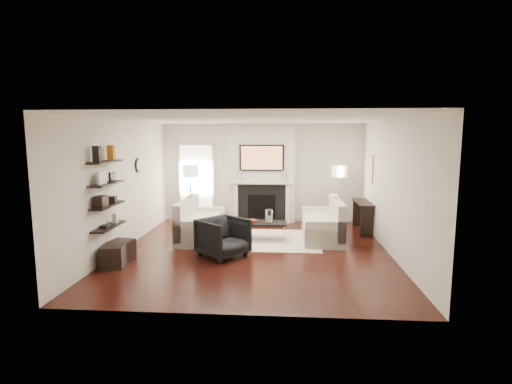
# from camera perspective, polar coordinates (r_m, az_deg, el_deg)

# --- Properties ---
(room_envelope) EXTENTS (6.00, 6.00, 6.00)m
(room_envelope) POSITION_cam_1_polar(r_m,az_deg,el_deg) (8.10, -0.31, 0.81)
(room_envelope) COLOR black
(room_envelope) RESTS_ON ground
(chimney_breast) EXTENTS (1.80, 0.25, 2.70)m
(chimney_breast) POSITION_cam_1_polar(r_m,az_deg,el_deg) (10.95, 0.87, 2.70)
(chimney_breast) COLOR silver
(chimney_breast) RESTS_ON floor
(fireplace_surround) EXTENTS (1.30, 0.02, 1.04)m
(fireplace_surround) POSITION_cam_1_polar(r_m,az_deg,el_deg) (10.93, 0.82, -1.70)
(fireplace_surround) COLOR black
(fireplace_surround) RESTS_ON floor
(firebox) EXTENTS (0.75, 0.02, 0.65)m
(firebox) POSITION_cam_1_polar(r_m,az_deg,el_deg) (10.93, 0.82, -2.07)
(firebox) COLOR black
(firebox) RESTS_ON floor
(mantel_pilaster_l) EXTENTS (0.12, 0.08, 1.10)m
(mantel_pilaster_l) POSITION_cam_1_polar(r_m,az_deg,el_deg) (10.96, -2.95, -1.52)
(mantel_pilaster_l) COLOR white
(mantel_pilaster_l) RESTS_ON floor
(mantel_pilaster_r) EXTENTS (0.12, 0.08, 1.10)m
(mantel_pilaster_r) POSITION_cam_1_polar(r_m,az_deg,el_deg) (10.87, 4.60, -1.61)
(mantel_pilaster_r) COLOR white
(mantel_pilaster_r) RESTS_ON floor
(mantel_shelf) EXTENTS (1.70, 0.18, 0.07)m
(mantel_shelf) POSITION_cam_1_polar(r_m,az_deg,el_deg) (10.79, 0.81, 1.40)
(mantel_shelf) COLOR white
(mantel_shelf) RESTS_ON chimney_breast
(tv_body) EXTENTS (1.20, 0.06, 0.70)m
(tv_body) POSITION_cam_1_polar(r_m,az_deg,el_deg) (10.76, 0.82, 4.90)
(tv_body) COLOR black
(tv_body) RESTS_ON chimney_breast
(tv_screen) EXTENTS (1.10, 0.00, 0.62)m
(tv_screen) POSITION_cam_1_polar(r_m,az_deg,el_deg) (10.73, 0.81, 4.89)
(tv_screen) COLOR #BF723F
(tv_screen) RESTS_ON tv_body
(candlestick_l_tall) EXTENTS (0.04, 0.04, 0.30)m
(candlestick_l_tall) POSITION_cam_1_polar(r_m,az_deg,el_deg) (10.83, -2.10, 2.40)
(candlestick_l_tall) COLOR silver
(candlestick_l_tall) RESTS_ON mantel_shelf
(candlestick_l_short) EXTENTS (0.04, 0.04, 0.24)m
(candlestick_l_short) POSITION_cam_1_polar(r_m,az_deg,el_deg) (10.84, -2.78, 2.24)
(candlestick_l_short) COLOR silver
(candlestick_l_short) RESTS_ON mantel_shelf
(candlestick_r_tall) EXTENTS (0.04, 0.04, 0.30)m
(candlestick_r_tall) POSITION_cam_1_polar(r_m,az_deg,el_deg) (10.76, 3.74, 2.35)
(candlestick_r_tall) COLOR silver
(candlestick_r_tall) RESTS_ON mantel_shelf
(candlestick_r_short) EXTENTS (0.04, 0.04, 0.24)m
(candlestick_r_short) POSITION_cam_1_polar(r_m,az_deg,el_deg) (10.76, 4.43, 2.19)
(candlestick_r_short) COLOR silver
(candlestick_r_short) RESTS_ON mantel_shelf
(hallway_panel) EXTENTS (0.90, 0.02, 2.10)m
(hallway_panel) POSITION_cam_1_polar(r_m,az_deg,el_deg) (11.34, -8.48, 1.28)
(hallway_panel) COLOR white
(hallway_panel) RESTS_ON floor
(door_trim_l) EXTENTS (0.06, 0.06, 2.16)m
(door_trim_l) POSITION_cam_1_polar(r_m,az_deg,el_deg) (11.44, -10.85, 1.28)
(door_trim_l) COLOR white
(door_trim_l) RESTS_ON floor
(door_trim_r) EXTENTS (0.06, 0.06, 2.16)m
(door_trim_r) POSITION_cam_1_polar(r_m,az_deg,el_deg) (11.23, -6.11, 1.25)
(door_trim_r) COLOR white
(door_trim_r) RESTS_ON floor
(door_trim_top) EXTENTS (1.02, 0.06, 0.06)m
(door_trim_top) POSITION_cam_1_polar(r_m,az_deg,el_deg) (11.25, -8.61, 6.74)
(door_trim_top) COLOR white
(door_trim_top) RESTS_ON wall_back
(rug) EXTENTS (2.60, 2.00, 0.01)m
(rug) POSITION_cam_1_polar(r_m,az_deg,el_deg) (9.22, 0.84, -6.81)
(rug) COLOR beige
(rug) RESTS_ON floor
(loveseat_left_base) EXTENTS (0.85, 1.80, 0.42)m
(loveseat_left_base) POSITION_cam_1_polar(r_m,az_deg,el_deg) (9.36, -7.81, -5.38)
(loveseat_left_base) COLOR beige
(loveseat_left_base) RESTS_ON floor
(loveseat_left_back) EXTENTS (0.18, 1.80, 0.80)m
(loveseat_left_back) POSITION_cam_1_polar(r_m,az_deg,el_deg) (9.36, -9.86, -3.43)
(loveseat_left_back) COLOR beige
(loveseat_left_back) RESTS_ON floor
(loveseat_left_arm_n) EXTENTS (0.85, 0.18, 0.60)m
(loveseat_left_arm_n) POSITION_cam_1_polar(r_m,az_deg,el_deg) (8.57, -8.95, -6.04)
(loveseat_left_arm_n) COLOR beige
(loveseat_left_arm_n) RESTS_ON floor
(loveseat_left_arm_s) EXTENTS (0.85, 0.18, 0.60)m
(loveseat_left_arm_s) POSITION_cam_1_polar(r_m,az_deg,el_deg) (10.11, -6.87, -3.83)
(loveseat_left_arm_s) COLOR beige
(loveseat_left_arm_s) RESTS_ON floor
(loveseat_left_cushion) EXTENTS (0.63, 1.44, 0.10)m
(loveseat_left_cushion) POSITION_cam_1_polar(r_m,az_deg,el_deg) (9.29, -7.54, -3.83)
(loveseat_left_cushion) COLOR beige
(loveseat_left_cushion) RESTS_ON loveseat_left_base
(pillow_left_orange) EXTENTS (0.10, 0.42, 0.42)m
(pillow_left_orange) POSITION_cam_1_polar(r_m,az_deg,el_deg) (9.61, -9.46, -1.89)
(pillow_left_orange) COLOR #A16113
(pillow_left_orange) RESTS_ON loveseat_left_cushion
(pillow_left_charcoal) EXTENTS (0.10, 0.40, 0.40)m
(pillow_left_charcoal) POSITION_cam_1_polar(r_m,az_deg,el_deg) (9.04, -10.35, -2.60)
(pillow_left_charcoal) COLOR black
(pillow_left_charcoal) RESTS_ON loveseat_left_cushion
(loveseat_right_base) EXTENTS (0.85, 1.80, 0.42)m
(loveseat_right_base) POSITION_cam_1_polar(r_m,az_deg,el_deg) (9.36, 9.37, -5.40)
(loveseat_right_base) COLOR beige
(loveseat_right_base) RESTS_ON floor
(loveseat_right_back) EXTENTS (0.18, 1.80, 0.80)m
(loveseat_right_back) POSITION_cam_1_polar(r_m,az_deg,el_deg) (9.33, 11.47, -3.52)
(loveseat_right_back) COLOR beige
(loveseat_right_back) RESTS_ON floor
(loveseat_right_arm_n) EXTENTS (0.85, 0.18, 0.60)m
(loveseat_right_arm_n) POSITION_cam_1_polar(r_m,az_deg,el_deg) (8.56, 9.87, -6.08)
(loveseat_right_arm_n) COLOR beige
(loveseat_right_arm_n) RESTS_ON floor
(loveseat_right_arm_s) EXTENTS (0.85, 0.18, 0.60)m
(loveseat_right_arm_s) POSITION_cam_1_polar(r_m,az_deg,el_deg) (10.13, 8.97, -3.84)
(loveseat_right_arm_s) COLOR beige
(loveseat_right_arm_s) RESTS_ON floor
(loveseat_right_cushion) EXTENTS (0.63, 1.44, 0.10)m
(loveseat_right_cushion) POSITION_cam_1_polar(r_m,az_deg,el_deg) (9.30, 9.10, -3.84)
(loveseat_right_cushion) COLOR beige
(loveseat_right_cushion) RESTS_ON loveseat_right_base
(pillow_right_orange) EXTENTS (0.10, 0.42, 0.42)m
(pillow_right_orange) POSITION_cam_1_polar(r_m,az_deg,el_deg) (9.59, 11.28, -1.96)
(pillow_right_orange) COLOR #A16113
(pillow_right_orange) RESTS_ON loveseat_right_cushion
(pillow_right_charcoal) EXTENTS (0.10, 0.40, 0.40)m
(pillow_right_charcoal) POSITION_cam_1_polar(r_m,az_deg,el_deg) (9.00, 11.74, -2.69)
(pillow_right_charcoal) COLOR black
(pillow_right_charcoal) RESTS_ON loveseat_right_cushion
(coffee_table) EXTENTS (1.10, 0.55, 0.04)m
(coffee_table) POSITION_cam_1_polar(r_m,az_deg,el_deg) (9.11, 0.91, -4.44)
(coffee_table) COLOR black
(coffee_table) RESTS_ON floor
(coffee_leg_nw) EXTENTS (0.02, 0.02, 0.38)m
(coffee_leg_nw) POSITION_cam_1_polar(r_m,az_deg,el_deg) (8.99, -2.37, -6.00)
(coffee_leg_nw) COLOR silver
(coffee_leg_nw) RESTS_ON floor
(coffee_leg_ne) EXTENTS (0.02, 0.02, 0.38)m
(coffee_leg_ne) POSITION_cam_1_polar(r_m,az_deg,el_deg) (8.93, 4.05, -6.10)
(coffee_leg_ne) COLOR silver
(coffee_leg_ne) RESTS_ON floor
(coffee_leg_sw) EXTENTS (0.02, 0.02, 0.38)m
(coffee_leg_sw) POSITION_cam_1_polar(r_m,az_deg,el_deg) (9.41, -2.07, -5.35)
(coffee_leg_sw) COLOR silver
(coffee_leg_sw) RESTS_ON floor
(coffee_leg_se) EXTENTS (0.02, 0.02, 0.38)m
(coffee_leg_se) POSITION_cam_1_polar(r_m,az_deg,el_deg) (9.36, 4.06, -5.45)
(coffee_leg_se) COLOR silver
(coffee_leg_se) RESTS_ON floor
(hurricane_glass) EXTENTS (0.17, 0.17, 0.30)m
(hurricane_glass) POSITION_cam_1_polar(r_m,az_deg,el_deg) (9.07, 1.86, -3.47)
(hurricane_glass) COLOR white
(hurricane_glass) RESTS_ON coffee_table
(hurricane_candle) EXTENTS (0.09, 0.09, 0.14)m
(hurricane_candle) POSITION_cam_1_polar(r_m,az_deg,el_deg) (9.08, 1.86, -3.87)
(hurricane_candle) COLOR white
(hurricane_candle) RESTS_ON coffee_table
(copper_bowl) EXTENTS (0.26, 0.26, 0.04)m
(copper_bowl) POSITION_cam_1_polar(r_m,az_deg,el_deg) (9.12, -0.66, -4.14)
(copper_bowl) COLOR #D04522
(copper_bowl) RESTS_ON coffee_table
(armchair) EXTENTS (1.11, 1.12, 0.84)m
(armchair) POSITION_cam_1_polar(r_m,az_deg,el_deg) (7.94, -4.72, -6.20)
(armchair) COLOR black
(armchair) RESTS_ON floor
(lamp_left_post) EXTENTS (0.02, 0.02, 1.20)m
(lamp_left_post) POSITION_cam_1_polar(r_m,az_deg,el_deg) (10.74, -9.23, -1.54)
(lamp_left_post) COLOR silver
(lamp_left_post) RESTS_ON floor
(lamp_left_shade) EXTENTS (0.40, 0.40, 0.30)m
(lamp_left_shade) POSITION_cam_1_polar(r_m,az_deg,el_deg) (10.63, -9.33, 2.98)
(lamp_left_shade) COLOR white
(lamp_left_shade) RESTS_ON lamp_left_post
(lamp_left_leg_a) EXTENTS (0.25, 0.02, 1.23)m
(lamp_left_leg_a) POSITION_cam_1_polar(r_m,az_deg,el_deg) (10.72, -8.66, -1.55)
(lamp_left_leg_a) COLOR silver
(lamp_left_leg_a) RESTS_ON floor
(lamp_left_leg_b) EXTENTS (0.14, 0.22, 1.23)m
(lamp_left_leg_b) POSITION_cam_1_polar(r_m,az_deg,el_deg) (10.84, -9.39, -1.45)
(lamp_left_leg_b) COLOR silver
(lamp_left_leg_b) RESTS_ON floor
(lamp_left_leg_c) EXTENTS (0.14, 0.22, 1.23)m
(lamp_left_leg_c) POSITION_cam_1_polar(r_m,az_deg,el_deg) (10.66, -9.63, -1.62)
(lamp_left_leg_c) COLOR silver
(lamp_left_leg_c) RESTS_ON floor
(lamp_right_post) EXTENTS (0.02, 0.02, 1.20)m
(lamp_right_post) POSITION_cam_1_polar(r_m,az_deg,el_deg) (10.78, 11.70, -1.57)
(lamp_right_post) COLOR silver
(lamp_right_post) RESTS_ON floor
(lamp_right_shade) EXTENTS (0.40, 0.40, 0.30)m
(lamp_right_shade) POSITION_cam_1_polar(r_m,az_deg,el_deg) (10.68, 11.83, 2.93)
(lamp_right_shade) COLOR white
(lamp_right_shade) RESTS_ON lamp_right_post
(lamp_right_leg_a) EXTENTS (0.25, 0.02, 1.23)m
(lamp_right_leg_a) POSITION_cam_1_polar(r_m,az_deg,el_deg) (10.80, 12.28, -1.57)
(lamp_right_leg_a) COLOR silver
(lamp_right_leg_a) RESTS_ON floor
(lamp_right_leg_b) EXTENTS (0.14, 0.22, 1.23)m
(lamp_right_leg_b) POSITION_cam_1_polar(r_m,az_deg,el_deg) (10.87, 11.35, -1.48)
(lamp_right_leg_b) COLOR silver
(lamp_right_leg_b) RESTS_ON floor
(lamp_right_leg_c) EXTENTS (0.14, 0.22, 1.23)m
(lamp_right_leg_c) POSITION_cam_1_polar(r_m,az_deg,el_deg) (10.68, 11.47, -1.65)
(lamp_right_leg_c) COLOR silver
(lamp_right_leg_c) RESTS_ON floor
(console_top) EXTENTS (0.35, 1.20, 0.04)m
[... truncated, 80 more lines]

